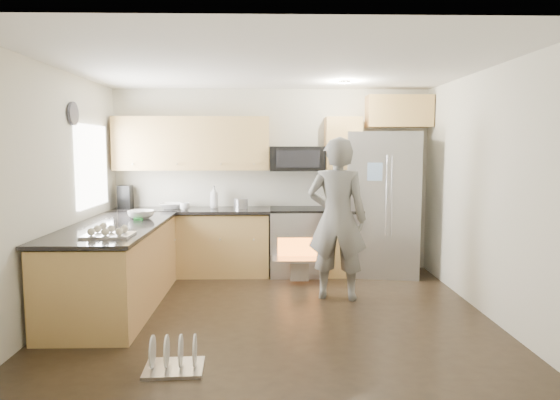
{
  "coord_description": "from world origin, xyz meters",
  "views": [
    {
      "loc": [
        -0.06,
        -5.2,
        1.77
      ],
      "look_at": [
        0.08,
        0.5,
        1.17
      ],
      "focal_mm": 32.0,
      "sensor_mm": 36.0,
      "label": 1
    }
  ],
  "objects_px": {
    "stove_range": "(297,226)",
    "refrigerator": "(382,204)",
    "dish_rack": "(174,360)",
    "person": "(337,219)"
  },
  "relations": [
    {
      "from": "stove_range",
      "to": "refrigerator",
      "type": "height_order",
      "value": "refrigerator"
    },
    {
      "from": "stove_range",
      "to": "dish_rack",
      "type": "distance_m",
      "value": 3.31
    },
    {
      "from": "stove_range",
      "to": "refrigerator",
      "type": "bearing_deg",
      "value": 0.35
    },
    {
      "from": "stove_range",
      "to": "refrigerator",
      "type": "relative_size",
      "value": 0.9
    },
    {
      "from": "dish_rack",
      "to": "stove_range",
      "type": "bearing_deg",
      "value": 69.08
    },
    {
      "from": "stove_range",
      "to": "person",
      "type": "bearing_deg",
      "value": -71.21
    },
    {
      "from": "stove_range",
      "to": "refrigerator",
      "type": "xyz_separation_m",
      "value": [
        1.19,
        0.01,
        0.32
      ]
    },
    {
      "from": "dish_rack",
      "to": "refrigerator",
      "type": "bearing_deg",
      "value": 52.32
    },
    {
      "from": "refrigerator",
      "to": "dish_rack",
      "type": "relative_size",
      "value": 4.11
    },
    {
      "from": "stove_range",
      "to": "refrigerator",
      "type": "distance_m",
      "value": 1.23
    }
  ]
}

